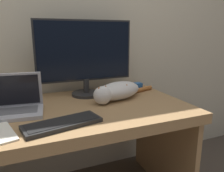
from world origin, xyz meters
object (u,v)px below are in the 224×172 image
(monitor, at_px, (85,56))
(cat, at_px, (117,91))
(external_keyboard, at_px, (63,123))
(laptop, at_px, (13,106))

(monitor, height_order, cat, monitor)
(external_keyboard, height_order, cat, cat)
(laptop, bearing_deg, external_keyboard, -43.52)
(external_keyboard, bearing_deg, monitor, 50.33)
(cat, bearing_deg, monitor, 114.13)
(monitor, relative_size, external_keyboard, 1.72)
(monitor, distance_m, laptop, 0.56)
(laptop, xyz_separation_m, external_keyboard, (0.22, -0.26, -0.03))
(external_keyboard, xyz_separation_m, cat, (0.40, 0.29, 0.05))
(monitor, height_order, laptop, monitor)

